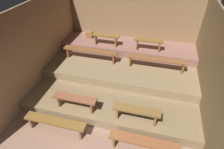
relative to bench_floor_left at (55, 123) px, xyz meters
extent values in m
cube|color=#7C5D4A|center=(1.16, 1.75, -0.38)|extent=(5.95, 6.30, 0.08)
cube|color=olive|center=(1.16, 4.53, 1.06)|extent=(5.95, 0.06, 2.79)
cube|color=#8C684A|center=(-1.44, 1.75, 1.06)|extent=(0.06, 6.30, 2.79)
cube|color=olive|center=(3.76, 1.75, 1.06)|extent=(0.06, 6.30, 2.79)
cube|color=brown|center=(1.16, 2.44, -0.20)|extent=(5.15, 4.12, 0.29)
cube|color=olive|center=(1.16, 3.11, 0.09)|extent=(5.15, 2.78, 0.29)
cube|color=#80574C|center=(1.16, 3.87, 0.38)|extent=(5.15, 1.26, 0.29)
cube|color=brown|center=(0.00, 0.00, 0.05)|extent=(1.68, 0.26, 0.05)
cube|color=brown|center=(-0.72, 0.00, -0.16)|extent=(0.05, 0.21, 0.37)
cube|color=brown|center=(0.72, 0.00, -0.16)|extent=(0.05, 0.21, 0.37)
cube|color=brown|center=(2.32, 0.00, 0.05)|extent=(1.68, 0.26, 0.05)
cube|color=brown|center=(1.60, 0.00, -0.16)|extent=(0.05, 0.21, 0.37)
cube|color=brown|center=(0.30, 0.67, 0.34)|extent=(1.23, 0.26, 0.05)
cube|color=brown|center=(-0.19, 0.67, 0.13)|extent=(0.05, 0.21, 0.37)
cube|color=brown|center=(0.80, 0.67, 0.13)|extent=(0.05, 0.21, 0.37)
cube|color=brown|center=(2.02, 0.67, 0.34)|extent=(1.23, 0.26, 0.05)
cube|color=brown|center=(1.52, 0.67, 0.13)|extent=(0.05, 0.21, 0.37)
cube|color=brown|center=(2.52, 0.67, 0.13)|extent=(0.05, 0.21, 0.37)
cube|color=brown|center=(-0.01, 2.82, 0.63)|extent=(1.99, 0.26, 0.05)
cube|color=brown|center=(-0.89, 2.82, 0.42)|extent=(0.05, 0.21, 0.37)
cube|color=brown|center=(0.86, 2.82, 0.42)|extent=(0.05, 0.21, 0.37)
cube|color=brown|center=(2.33, 2.82, 0.63)|extent=(1.99, 0.26, 0.05)
cube|color=brown|center=(1.46, 2.82, 0.42)|extent=(0.05, 0.21, 0.37)
cube|color=brown|center=(3.21, 2.82, 0.42)|extent=(0.05, 0.21, 0.37)
cube|color=brown|center=(0.35, 3.56, 0.92)|extent=(1.05, 0.26, 0.05)
cube|color=brown|center=(-0.05, 3.56, 0.71)|extent=(0.05, 0.21, 0.37)
cube|color=brown|center=(0.76, 3.56, 0.71)|extent=(0.05, 0.21, 0.37)
cube|color=brown|center=(1.97, 3.56, 0.92)|extent=(1.05, 0.26, 0.05)
cube|color=brown|center=(1.56, 3.56, 0.71)|extent=(0.05, 0.21, 0.37)
cube|color=brown|center=(2.37, 3.56, 0.71)|extent=(0.05, 0.21, 0.37)
cube|color=brown|center=(-0.48, 4.03, 0.65)|extent=(0.25, 0.25, 0.25)
camera|label=1|loc=(2.25, -2.70, 3.92)|focal=29.99mm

